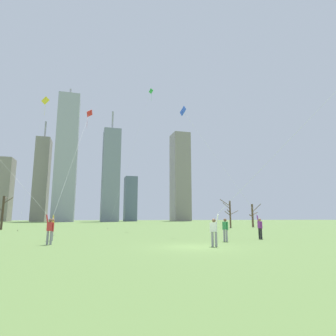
% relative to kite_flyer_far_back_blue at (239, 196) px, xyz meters
% --- Properties ---
extents(ground_plane, '(400.00, 400.00, 0.00)m').
position_rel_kite_flyer_far_back_blue_xyz_m(ground_plane, '(-6.32, -5.89, -3.52)').
color(ground_plane, '#5B7A3D').
extents(kite_flyer_far_back_blue, '(4.17, 8.25, 13.67)m').
position_rel_kite_flyer_far_back_blue_xyz_m(kite_flyer_far_back_blue, '(0.00, 0.00, 0.00)').
color(kite_flyer_far_back_blue, black).
rests_on(kite_flyer_far_back_blue, ground).
extents(kite_flyer_midfield_center_white, '(11.76, 8.35, 15.67)m').
position_rel_kite_flyer_far_back_blue_xyz_m(kite_flyer_midfield_center_white, '(-2.16, -8.13, 1.31)').
color(kite_flyer_midfield_center_white, gray).
rests_on(kite_flyer_midfield_center_white, ground).
extents(kite_flyer_foreground_left_red, '(2.67, 12.59, 14.93)m').
position_rel_kite_flyer_far_back_blue_xyz_m(kite_flyer_foreground_left_red, '(-14.55, 3.14, -0.48)').
color(kite_flyer_foreground_left_red, gray).
rests_on(kite_flyer_foreground_left_red, ground).
extents(kite_flyer_foreground_right_orange, '(11.44, 4.38, 13.89)m').
position_rel_kite_flyer_far_back_blue_xyz_m(kite_flyer_foreground_right_orange, '(-16.00, -1.62, -1.12)').
color(kite_flyer_foreground_right_orange, gray).
rests_on(kite_flyer_foreground_right_orange, ground).
extents(bystander_strolling_midfield, '(0.31, 0.48, 1.62)m').
position_rel_kite_flyer_far_back_blue_xyz_m(bystander_strolling_midfield, '(-2.95, -2.97, -2.62)').
color(bystander_strolling_midfield, gray).
rests_on(bystander_strolling_midfield, ground).
extents(distant_kite_low_near_trees_yellow, '(2.78, 0.55, 18.61)m').
position_rel_kite_flyer_far_back_blue_xyz_m(distant_kite_low_near_trees_yellow, '(-18.94, 19.56, 13.21)').
color(distant_kite_low_near_trees_yellow, yellow).
rests_on(distant_kite_low_near_trees_yellow, ground).
extents(distant_kite_drifting_left_green, '(6.03, 3.73, 21.77)m').
position_rel_kite_flyer_far_back_blue_xyz_m(distant_kite_drifting_left_green, '(-4.25, 19.84, 15.19)').
color(distant_kite_drifting_left_green, green).
rests_on(distant_kite_drifting_left_green, ground).
extents(bare_tree_leftmost, '(3.06, 1.79, 4.86)m').
position_rel_kite_flyer_far_back_blue_xyz_m(bare_tree_leftmost, '(10.96, 22.35, -1.08)').
color(bare_tree_leftmost, brown).
rests_on(bare_tree_leftmost, ground).
extents(bare_tree_rightmost, '(2.05, 1.24, 4.75)m').
position_rel_kite_flyer_far_back_blue_xyz_m(bare_tree_rightmost, '(-23.87, 23.96, -1.00)').
color(bare_tree_rightmost, '#423326').
rests_on(bare_tree_rightmost, ground).
extents(bare_tree_far_right_edge, '(2.43, 0.99, 4.24)m').
position_rel_kite_flyer_far_back_blue_xyz_m(bare_tree_far_right_edge, '(16.95, 24.85, -1.36)').
color(bare_tree_far_right_edge, brown).
rests_on(bare_tree_far_right_edge, ground).
extents(skyline_tall_tower, '(6.14, 10.33, 47.41)m').
position_rel_kite_flyer_far_back_blue_xyz_m(skyline_tall_tower, '(-32.87, 120.72, 15.83)').
color(skyline_tall_tower, gray).
rests_on(skyline_tall_tower, ground).
extents(skyline_squat_block, '(7.65, 9.98, 51.40)m').
position_rel_kite_flyer_far_back_blue_xyz_m(skyline_squat_block, '(-2.26, 109.14, 17.44)').
color(skyline_squat_block, gray).
rests_on(skyline_squat_block, ground).
extents(skyline_mid_tower_left, '(9.04, 11.02, 48.37)m').
position_rel_kite_flyer_far_back_blue_xyz_m(skyline_mid_tower_left, '(36.90, 126.43, 20.66)').
color(skyline_mid_tower_left, gray).
rests_on(skyline_mid_tower_left, ground).
extents(skyline_slender_spire, '(5.92, 7.66, 22.18)m').
position_rel_kite_flyer_far_back_blue_xyz_m(skyline_slender_spire, '(8.92, 121.92, 7.57)').
color(skyline_slender_spire, slate).
rests_on(skyline_slender_spire, ground).
extents(skyline_short_annex, '(5.82, 9.96, 30.36)m').
position_rel_kite_flyer_far_back_blue_xyz_m(skyline_short_annex, '(-50.30, 131.73, 11.66)').
color(skyline_short_annex, gray).
rests_on(skyline_short_annex, ground).
extents(skyline_mid_tower_right, '(9.10, 10.88, 60.76)m').
position_rel_kite_flyer_far_back_blue_xyz_m(skyline_mid_tower_right, '(-21.81, 110.24, 24.86)').
color(skyline_mid_tower_right, '#9EA3AD').
rests_on(skyline_mid_tower_right, ground).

